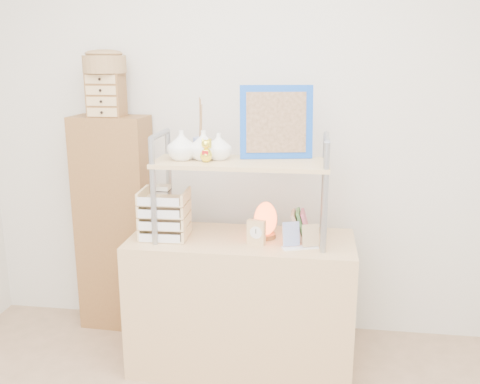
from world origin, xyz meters
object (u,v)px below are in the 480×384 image
object	(u,v)px
cabinet	(115,224)
salt_lamp	(265,220)
letter_tray	(164,217)
desk	(241,303)

from	to	relation	value
cabinet	salt_lamp	bearing A→B (deg)	-16.26
letter_tray	salt_lamp	world-z (taller)	letter_tray
letter_tray	cabinet	bearing A→B (deg)	136.67
letter_tray	salt_lamp	bearing A→B (deg)	7.90
desk	cabinet	distance (m)	0.97
desk	cabinet	xyz separation A→B (m)	(-0.85, 0.37, 0.30)
cabinet	letter_tray	distance (m)	0.63
cabinet	letter_tray	world-z (taller)	cabinet
letter_tray	desk	bearing A→B (deg)	6.15
desk	salt_lamp	bearing A→B (deg)	13.50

